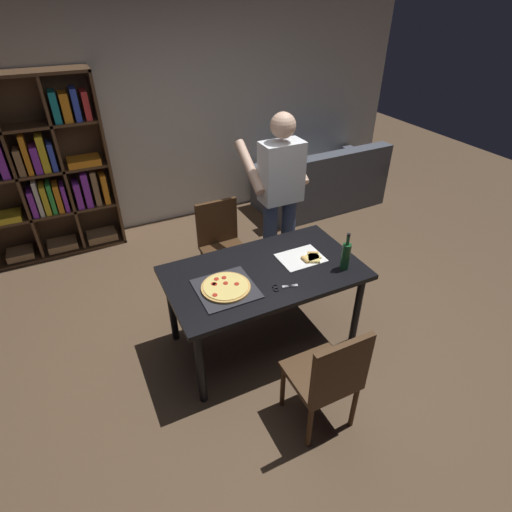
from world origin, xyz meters
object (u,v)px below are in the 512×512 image
at_px(bookshelf, 40,170).
at_px(wine_bottle, 346,255).
at_px(dining_table, 264,279).
at_px(pepperoni_pizza_on_tray, 226,288).
at_px(chair_near_camera, 329,376).
at_px(chair_far_side, 222,241).
at_px(couch, 321,186).
at_px(kitchen_scissors, 281,287).
at_px(person_serving_pizza, 280,195).

bearing_deg(bookshelf, wine_bottle, -51.99).
bearing_deg(dining_table, pepperoni_pizza_on_tray, -167.18).
height_order(chair_near_camera, pepperoni_pizza_on_tray, chair_near_camera).
relative_size(bookshelf, wine_bottle, 6.17).
relative_size(chair_far_side, pepperoni_pizza_on_tray, 2.11).
distance_m(chair_near_camera, chair_far_side, 1.85).
bearing_deg(couch, kitchen_scissors, -130.28).
bearing_deg(chair_near_camera, pepperoni_pizza_on_tray, 113.18).
xyz_separation_m(couch, bookshelf, (-3.36, 0.39, 0.68)).
distance_m(couch, person_serving_pizza, 2.01).
bearing_deg(chair_far_side, pepperoni_pizza_on_tray, -109.71).
relative_size(chair_near_camera, person_serving_pizza, 0.51).
height_order(bookshelf, pepperoni_pizza_on_tray, bookshelf).
xyz_separation_m(couch, person_serving_pizza, (-1.39, -1.28, 0.70)).
xyz_separation_m(couch, kitchen_scissors, (-1.89, -2.23, 0.45)).
height_order(chair_near_camera, chair_far_side, same).
height_order(couch, person_serving_pizza, person_serving_pizza).
distance_m(chair_near_camera, bookshelf, 3.64).
xyz_separation_m(dining_table, wine_bottle, (0.58, -0.24, 0.20)).
relative_size(couch, pepperoni_pizza_on_tray, 4.05).
bearing_deg(pepperoni_pizza_on_tray, chair_far_side, 70.29).
bearing_deg(person_serving_pizza, kitchen_scissors, -118.01).
xyz_separation_m(bookshelf, wine_bottle, (2.05, -2.62, -0.11)).
distance_m(chair_near_camera, couch, 3.48).
distance_m(pepperoni_pizza_on_tray, wine_bottle, 0.96).
distance_m(dining_table, pepperoni_pizza_on_tray, 0.38).
distance_m(couch, pepperoni_pizza_on_tray, 3.10).
height_order(dining_table, chair_far_side, chair_far_side).
bearing_deg(kitchen_scissors, couch, 49.72).
xyz_separation_m(chair_near_camera, person_serving_pizza, (0.52, 1.63, 0.49)).
height_order(bookshelf, kitchen_scissors, bookshelf).
height_order(pepperoni_pizza_on_tray, kitchen_scissors, pepperoni_pizza_on_tray).
distance_m(couch, kitchen_scissors, 2.96).
bearing_deg(pepperoni_pizza_on_tray, chair_near_camera, -66.82).
bearing_deg(bookshelf, person_serving_pizza, -40.18).
distance_m(bookshelf, pepperoni_pizza_on_tray, 2.70).
distance_m(chair_near_camera, wine_bottle, 0.97).
height_order(bookshelf, person_serving_pizza, bookshelf).
xyz_separation_m(bookshelf, person_serving_pizza, (1.98, -1.67, 0.02)).
xyz_separation_m(person_serving_pizza, pepperoni_pizza_on_tray, (-0.88, -0.79, -0.23)).
relative_size(dining_table, kitchen_scissors, 7.76).
bearing_deg(couch, dining_table, -133.75).
bearing_deg(chair_near_camera, kitchen_scissors, 89.00).
xyz_separation_m(chair_near_camera, wine_bottle, (0.58, 0.68, 0.36)).
relative_size(bookshelf, kitchen_scissors, 9.82).
xyz_separation_m(couch, pepperoni_pizza_on_tray, (-2.26, -2.07, 0.46)).
relative_size(bookshelf, pepperoni_pizza_on_tray, 4.58).
distance_m(person_serving_pizza, pepperoni_pizza_on_tray, 1.20).
distance_m(chair_far_side, pepperoni_pizza_on_tray, 1.10).
xyz_separation_m(bookshelf, pepperoni_pizza_on_tray, (1.10, -2.46, -0.22)).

